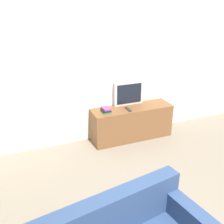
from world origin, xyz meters
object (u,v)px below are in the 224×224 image
object	(u,v)px
tv_stand	(132,123)
television	(128,93)
remote_on_stand	(128,109)
book_stack	(106,110)

from	to	relation	value
tv_stand	television	bearing A→B (deg)	89.78
remote_on_stand	television	bearing A→B (deg)	66.27
television	remote_on_stand	distance (m)	0.34
tv_stand	television	world-z (taller)	television
television	tv_stand	bearing A→B (deg)	-90.22
book_stack	remote_on_stand	world-z (taller)	book_stack
book_stack	remote_on_stand	size ratio (longest dim) A/B	1.02
tv_stand	remote_on_stand	xyz separation A→B (m)	(-0.11, -0.08, 0.32)
television	book_stack	bearing A→B (deg)	-158.37
tv_stand	remote_on_stand	world-z (taller)	remote_on_stand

